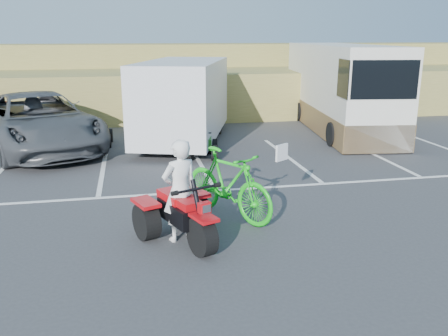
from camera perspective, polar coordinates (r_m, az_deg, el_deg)
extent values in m
plane|color=#39393C|center=(8.99, 1.79, -7.50)|extent=(100.00, 100.00, 0.00)
cube|color=white|center=(13.54, -14.32, 0.06)|extent=(0.12, 5.00, 0.01)
cube|color=white|center=(13.65, -2.94, 0.66)|extent=(0.12, 5.00, 0.01)
cube|color=white|center=(14.27, 7.84, 1.21)|extent=(0.12, 5.00, 0.01)
cube|color=white|center=(15.36, 17.42, 1.66)|extent=(0.12, 5.00, 0.01)
cube|color=white|center=(11.19, -0.98, -2.72)|extent=(28.00, 0.12, 0.01)
cube|color=olive|center=(22.27, -6.44, 9.06)|extent=(40.00, 6.00, 2.00)
cube|color=olive|center=(25.66, -7.22, 12.14)|extent=(40.00, 4.00, 2.20)
imported|color=white|center=(8.32, -5.32, -2.73)|extent=(0.78, 0.65, 1.84)
imported|color=#14BF19|center=(9.38, 0.48, -1.94)|extent=(1.83, 2.29, 1.39)
imported|color=#44474B|center=(16.16, -21.42, 5.20)|extent=(5.16, 7.09, 1.79)
cube|color=silver|center=(16.09, -4.88, 8.40)|extent=(3.97, 6.27, 2.43)
cylinder|color=black|center=(16.28, -4.78, 4.32)|extent=(2.25, 1.29, 0.68)
cube|color=silver|center=(19.05, 13.63, 9.49)|extent=(3.31, 8.97, 3.15)
cube|color=brown|center=(19.19, 13.42, 6.11)|extent=(3.35, 8.98, 0.88)
cube|color=black|center=(14.86, 18.82, 10.01)|extent=(2.00, 0.28, 1.14)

